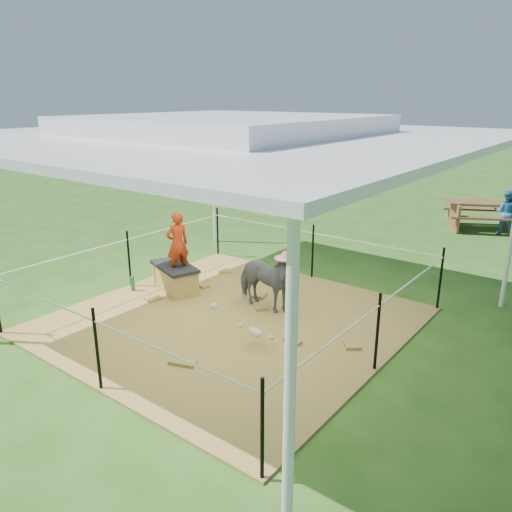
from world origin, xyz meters
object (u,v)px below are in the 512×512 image
Objects in this scene: straw_bale at (175,279)px; pony at (263,281)px; distant_person at (505,212)px; green_bottle at (133,284)px; picnic_table_near at (482,216)px; foal at (255,330)px; woman at (177,238)px.

straw_bale is 1.68m from pony.
green_bottle is at bearing 57.91° from distant_person.
straw_bale is 0.71m from green_bottle.
straw_bale is 0.53× the size of picnic_table_near.
pony is 1.21m from foal.
foal is at bearing 90.37° from woman.
green_bottle is 0.15× the size of picnic_table_near.
foal is at bearing 76.70° from distant_person.
woman is 2.39m from foal.
picnic_table_near is at bearing 68.24° from straw_bale.
straw_bale is at bearing -70.75° from woman.
distant_person is at bearing 102.01° from foal.
woman is 7.99m from picnic_table_near.
woman is 1.13m from green_bottle.
foal reaches higher than straw_bale.
picnic_table_near is at bearing -17.63° from distant_person.
pony reaches higher than green_bottle.
woman reaches higher than straw_bale.
straw_bale is 2.38m from foal.
straw_bale is 0.74m from woman.
distant_person is at bearing 174.29° from woman.
foal is (0.62, -1.01, -0.24)m from pony.
foal is 8.14m from distant_person.
woman is 0.97× the size of pony.
green_bottle is 8.63m from picnic_table_near.
picnic_table_near is (2.97, 7.43, 0.12)m from straw_bale.
woman is (0.10, 0.00, 0.73)m from straw_bale.
picnic_table_near is (3.52, 7.88, 0.19)m from green_bottle.
distant_person reaches higher than foal.
woman is at bearing 60.52° from distant_person.
foal is at bearing -146.16° from pony.
foal is at bearing -122.44° from picnic_table_near.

